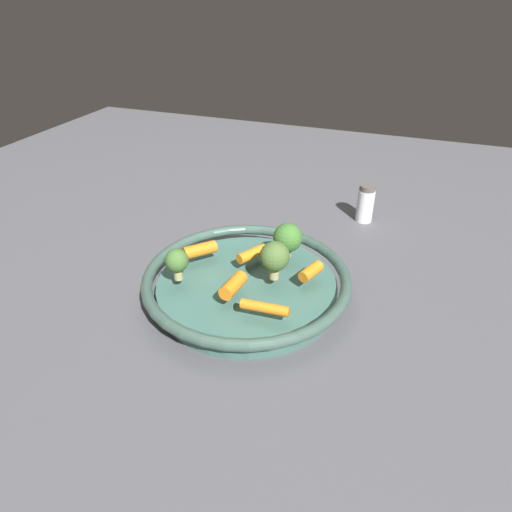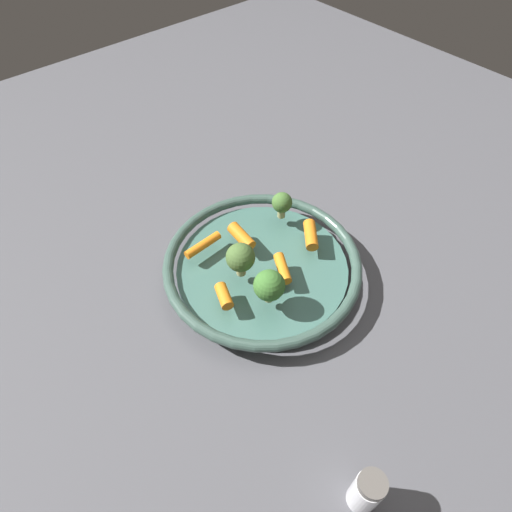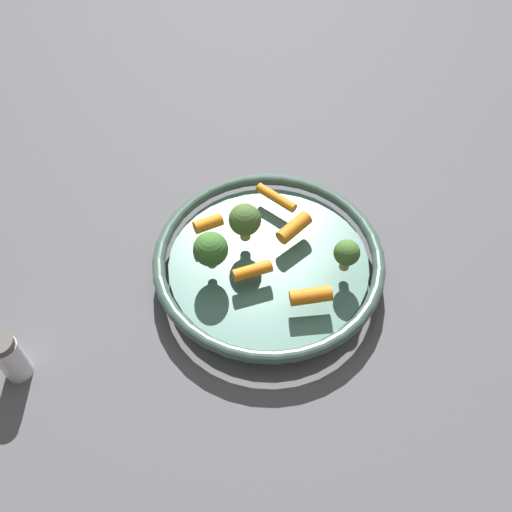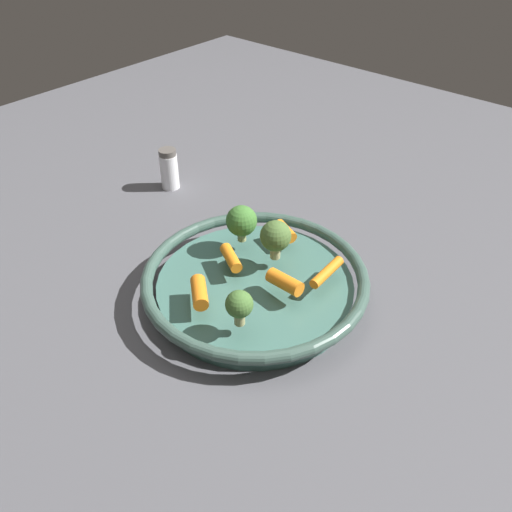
% 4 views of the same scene
% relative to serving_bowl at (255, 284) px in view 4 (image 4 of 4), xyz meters
% --- Properties ---
extents(ground_plane, '(1.98, 1.98, 0.00)m').
position_rel_serving_bowl_xyz_m(ground_plane, '(0.00, 0.00, -0.03)').
color(ground_plane, '#4C4C51').
extents(serving_bowl, '(0.34, 0.34, 0.05)m').
position_rel_serving_bowl_xyz_m(serving_bowl, '(0.00, 0.00, 0.00)').
color(serving_bowl, '#3D665B').
rests_on(serving_bowl, ground_plane).
extents(baby_carrot_back, '(0.04, 0.06, 0.02)m').
position_rel_serving_bowl_xyz_m(baby_carrot_back, '(-0.01, 0.04, 0.03)').
color(baby_carrot_back, orange).
rests_on(baby_carrot_back, serving_bowl).
extents(baby_carrot_right, '(0.03, 0.05, 0.02)m').
position_rel_serving_bowl_xyz_m(baby_carrot_right, '(0.10, 0.02, 0.03)').
color(baby_carrot_right, orange).
rests_on(baby_carrot_right, serving_bowl).
extents(baby_carrot_near_rim, '(0.03, 0.06, 0.03)m').
position_rel_serving_bowl_xyz_m(baby_carrot_near_rim, '(-0.00, -0.05, 0.03)').
color(baby_carrot_near_rim, orange).
rests_on(baby_carrot_near_rim, serving_bowl).
extents(baby_carrot_center, '(0.05, 0.06, 0.02)m').
position_rel_serving_bowl_xyz_m(baby_carrot_center, '(-0.09, 0.02, 0.03)').
color(baby_carrot_center, orange).
rests_on(baby_carrot_center, serving_bowl).
extents(baby_carrot_left, '(0.07, 0.02, 0.02)m').
position_rel_serving_bowl_xyz_m(baby_carrot_left, '(0.06, -0.08, 0.03)').
color(baby_carrot_left, orange).
rests_on(baby_carrot_left, serving_bowl).
extents(broccoli_floret_large, '(0.04, 0.04, 0.05)m').
position_rel_serving_bowl_xyz_m(broccoli_floret_large, '(-0.09, -0.05, 0.05)').
color(broccoli_floret_large, tan).
rests_on(broccoli_floret_large, serving_bowl).
extents(broccoli_floret_edge, '(0.05, 0.05, 0.06)m').
position_rel_serving_bowl_xyz_m(broccoli_floret_edge, '(0.05, 0.07, 0.06)').
color(broccoli_floret_edge, tan).
rests_on(broccoli_floret_edge, serving_bowl).
extents(broccoli_floret_mid, '(0.05, 0.05, 0.06)m').
position_rel_serving_bowl_xyz_m(broccoli_floret_mid, '(0.05, -0.00, 0.06)').
color(broccoli_floret_mid, tan).
rests_on(broccoli_floret_mid, serving_bowl).
extents(salt_shaker, '(0.04, 0.04, 0.08)m').
position_rel_serving_bowl_xyz_m(salt_shaker, '(0.14, 0.34, 0.01)').
color(salt_shaker, white).
rests_on(salt_shaker, ground_plane).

